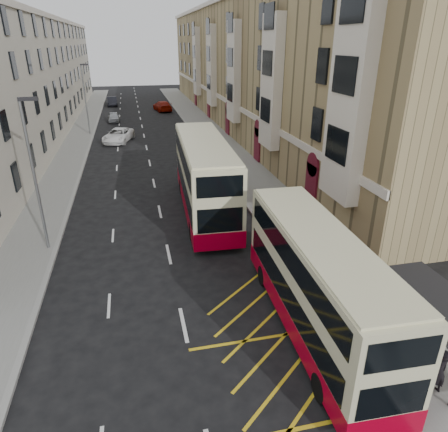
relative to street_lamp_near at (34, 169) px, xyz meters
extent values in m
plane|color=black|center=(6.35, -12.00, -4.64)|extent=(200.00, 200.00, 0.00)
cube|color=slate|center=(14.35, 18.00, -4.56)|extent=(4.00, 120.00, 0.15)
cube|color=slate|center=(-1.15, 18.00, -4.56)|extent=(3.00, 120.00, 0.15)
cube|color=gray|center=(12.35, 18.00, -4.56)|extent=(0.25, 120.00, 0.15)
cube|color=gray|center=(0.35, 18.00, -4.56)|extent=(0.25, 120.00, 0.15)
cube|color=#9D895B|center=(21.35, 33.50, 2.86)|extent=(10.00, 79.00, 15.00)
cube|color=beige|center=(16.32, 33.50, -0.64)|extent=(0.18, 79.00, 0.50)
cube|color=beige|center=(16.25, 33.50, 10.36)|extent=(0.40, 79.00, 0.50)
cube|color=beige|center=(16.00, -2.00, 2.86)|extent=(0.80, 3.20, 10.00)
cube|color=beige|center=(16.00, 10.00, 2.86)|extent=(0.80, 3.20, 10.00)
cube|color=beige|center=(16.00, 22.00, 2.86)|extent=(0.80, 3.20, 10.00)
cube|color=beige|center=(16.00, 34.00, 2.86)|extent=(0.80, 3.20, 10.00)
cube|color=beige|center=(16.00, 46.00, 2.86)|extent=(0.80, 3.20, 10.00)
cube|color=#540D1B|center=(16.30, 2.00, -2.94)|extent=(0.20, 1.60, 3.00)
cube|color=#540D1B|center=(16.30, 14.00, -2.94)|extent=(0.20, 1.60, 3.00)
cube|color=#540D1B|center=(16.30, 26.00, -2.94)|extent=(0.20, 1.60, 3.00)
cube|color=#540D1B|center=(16.30, 38.00, -2.94)|extent=(0.20, 1.60, 3.00)
cube|color=#540D1B|center=(16.30, 50.00, -2.94)|extent=(0.20, 1.60, 3.00)
cube|color=beige|center=(-7.15, 33.50, 1.86)|extent=(9.00, 79.00, 13.00)
cube|color=beige|center=(-2.62, 33.50, 8.36)|extent=(0.30, 79.00, 0.50)
cube|color=black|center=(13.91, -10.10, -3.19)|extent=(0.08, 0.08, 2.60)
cube|color=black|center=(15.19, -10.10, -3.19)|extent=(0.08, 0.08, 2.60)
cube|color=black|center=(14.55, -12.00, -1.84)|extent=(1.65, 4.25, 0.10)
cube|color=black|center=(14.80, -11.40, -4.04)|extent=(0.35, 1.60, 0.06)
cylinder|color=red|center=(12.60, -9.50, -3.99)|extent=(0.06, 0.06, 1.00)
cylinder|color=red|center=(12.60, -6.25, -3.99)|extent=(0.06, 0.06, 1.00)
cylinder|color=red|center=(12.60, -3.00, -3.99)|extent=(0.06, 0.06, 1.00)
cube|color=red|center=(12.60, -6.25, -3.51)|extent=(0.05, 6.50, 0.06)
cube|color=red|center=(12.60, -6.25, -3.94)|extent=(0.05, 6.50, 0.06)
cylinder|color=slate|center=(-0.05, 0.00, -0.49)|extent=(0.16, 0.16, 8.00)
cube|color=black|center=(0.35, 0.00, 3.41)|extent=(0.90, 0.18, 0.18)
cylinder|color=slate|center=(-0.05, 30.00, -0.49)|extent=(0.16, 0.16, 8.00)
cube|color=black|center=(0.35, 30.00, 3.41)|extent=(0.90, 0.18, 0.18)
cube|color=beige|center=(11.35, -9.32, -2.42)|extent=(2.80, 10.57, 3.76)
cube|color=#9F0018|center=(11.35, -9.32, -3.87)|extent=(2.83, 10.60, 0.86)
cube|color=black|center=(11.35, -9.32, -2.87)|extent=(2.81, 9.73, 1.05)
cube|color=black|center=(11.35, -9.32, -1.25)|extent=(2.81, 9.73, 0.95)
cube|color=beige|center=(11.35, -9.32, -0.50)|extent=(2.69, 10.15, 0.11)
cube|color=black|center=(11.56, -4.10, -2.83)|extent=(2.03, 0.16, 1.24)
cube|color=black|center=(11.56, -4.10, -0.87)|extent=(1.67, 0.14, 0.43)
cube|color=black|center=(11.14, -14.54, -2.83)|extent=(2.03, 0.16, 1.14)
cylinder|color=black|center=(10.41, -5.93, -4.16)|extent=(0.31, 0.96, 0.95)
cylinder|color=black|center=(12.56, -6.01, -4.16)|extent=(0.31, 0.96, 0.95)
cylinder|color=black|center=(10.14, -12.63, -4.16)|extent=(0.31, 0.96, 0.95)
cylinder|color=black|center=(12.29, -12.72, -4.16)|extent=(0.31, 0.96, 0.95)
cube|color=beige|center=(9.33, 3.24, -2.05)|extent=(3.41, 12.36, 4.39)
cube|color=#9F0018|center=(9.33, 3.24, -3.75)|extent=(3.45, 12.40, 1.00)
cube|color=black|center=(9.33, 3.24, -2.58)|extent=(3.41, 11.39, 1.22)
cube|color=black|center=(9.33, 3.24, -0.69)|extent=(3.41, 11.39, 1.11)
cube|color=beige|center=(9.33, 3.24, 0.19)|extent=(3.28, 11.87, 0.13)
cube|color=black|center=(9.65, 9.33, -2.52)|extent=(2.36, 0.21, 1.45)
cube|color=black|center=(9.65, 9.33, -0.24)|extent=(1.95, 0.19, 0.50)
cube|color=black|center=(9.01, -2.85, -2.52)|extent=(2.36, 0.21, 1.33)
cylinder|color=black|center=(8.28, 7.21, -4.08)|extent=(0.37, 1.13, 1.11)
cylinder|color=black|center=(10.79, 7.08, -4.08)|extent=(0.37, 1.13, 1.11)
cylinder|color=black|center=(7.87, -0.60, -4.08)|extent=(0.37, 1.13, 1.11)
cylinder|color=black|center=(10.38, -0.73, -4.08)|extent=(0.37, 1.13, 1.11)
imported|color=black|center=(13.79, -13.29, -3.64)|extent=(0.63, 0.42, 1.69)
imported|color=black|center=(16.00, -9.02, -3.70)|extent=(0.95, 0.89, 1.56)
imported|color=black|center=(14.28, -4.07, -3.55)|extent=(1.12, 1.06, 1.86)
imported|color=white|center=(3.43, 25.42, -3.89)|extent=(3.95, 5.86, 1.49)
imported|color=#9FA3A7|center=(2.63, 38.14, -3.97)|extent=(1.66, 3.92, 1.32)
imported|color=black|center=(1.99, 53.83, -3.87)|extent=(1.95, 4.75, 1.53)
imported|color=#8B0E00|center=(10.18, 46.13, -3.85)|extent=(3.02, 5.72, 1.58)
camera|label=1|loc=(5.04, -21.09, 5.95)|focal=32.00mm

